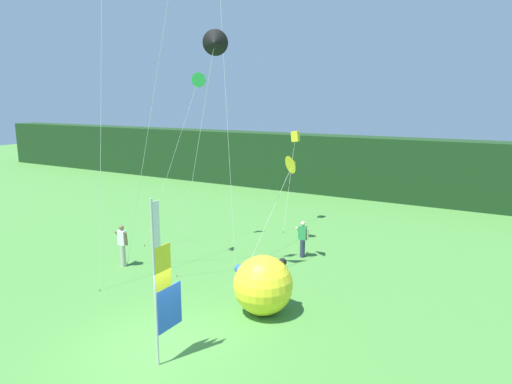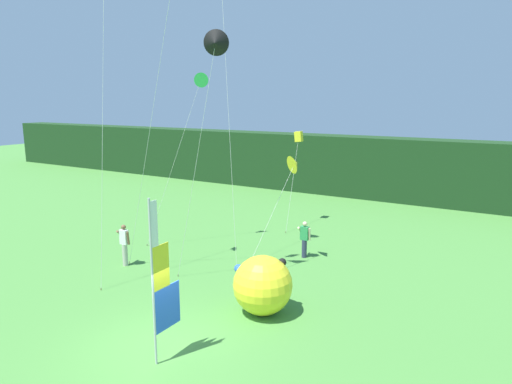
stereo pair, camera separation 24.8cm
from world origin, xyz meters
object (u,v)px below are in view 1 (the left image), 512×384
object	(u,v)px
person_mid_field	(303,238)
kite_yellow_box_2	(295,137)
kite_black_delta_3	(214,43)
banner_flag	(163,284)
inflatable_balloon	(263,285)
kite_green_delta_4	(198,81)
kite_yellow_delta_5	(293,164)
person_near_banner	(122,245)

from	to	relation	value
person_mid_field	kite_yellow_box_2	xyz separation A→B (m)	(-2.84, 5.12, 3.96)
kite_yellow_box_2	kite_black_delta_3	world-z (taller)	kite_black_delta_3
banner_flag	inflatable_balloon	world-z (taller)	banner_flag
kite_black_delta_3	kite_green_delta_4	xyz separation A→B (m)	(-3.51, 3.66, -1.08)
inflatable_balloon	person_mid_field	bearing A→B (deg)	101.34
banner_flag	kite_yellow_delta_5	size ratio (longest dim) A/B	0.96
banner_flag	kite_yellow_box_2	xyz separation A→B (m)	(-3.03, 14.42, 2.68)
inflatable_balloon	kite_yellow_box_2	world-z (taller)	kite_yellow_box_2
banner_flag	kite_black_delta_3	world-z (taller)	kite_black_delta_3
person_near_banner	kite_black_delta_3	distance (m)	8.98
kite_yellow_delta_5	kite_black_delta_3	bearing A→B (deg)	-112.28
person_mid_field	kite_yellow_box_2	size ratio (longest dim) A/B	0.32
person_mid_field	kite_yellow_delta_5	xyz separation A→B (m)	(-0.18, -0.77, 3.36)
banner_flag	person_mid_field	size ratio (longest dim) A/B	2.75
kite_yellow_box_2	kite_green_delta_4	distance (m)	6.74
kite_black_delta_3	kite_green_delta_4	bearing A→B (deg)	133.84
person_mid_field	kite_yellow_delta_5	distance (m)	3.45
kite_yellow_box_2	person_near_banner	bearing A→B (deg)	-107.77
person_near_banner	person_mid_field	bearing A→B (deg)	38.51
person_mid_field	kite_green_delta_4	distance (m)	8.51
kite_black_delta_3	kite_yellow_delta_5	xyz separation A→B (m)	(1.41, 3.45, -4.51)
person_near_banner	kite_black_delta_3	world-z (taller)	kite_black_delta_3
inflatable_balloon	kite_black_delta_3	bearing A→B (deg)	152.94
kite_green_delta_4	kite_black_delta_3	bearing A→B (deg)	-46.16
kite_green_delta_4	kite_yellow_delta_5	world-z (taller)	kite_green_delta_4
kite_green_delta_4	kite_yellow_delta_5	bearing A→B (deg)	-2.38
person_near_banner	kite_yellow_box_2	bearing A→B (deg)	72.23
banner_flag	kite_yellow_delta_5	distance (m)	8.79
banner_flag	person_near_banner	world-z (taller)	banner_flag
kite_yellow_delta_5	kite_green_delta_4	bearing A→B (deg)	177.62
person_mid_field	kite_yellow_box_2	world-z (taller)	kite_yellow_box_2
person_near_banner	inflatable_balloon	bearing A→B (deg)	-6.57
kite_green_delta_4	kite_yellow_delta_5	xyz separation A→B (m)	(4.92, -0.21, -3.42)
banner_flag	kite_black_delta_3	distance (m)	8.51
inflatable_balloon	kite_black_delta_3	distance (m)	8.34
kite_yellow_box_2	kite_black_delta_3	distance (m)	10.20
person_near_banner	kite_yellow_box_2	distance (m)	11.10
person_mid_field	inflatable_balloon	bearing A→B (deg)	-78.66
banner_flag	person_mid_field	xyz separation A→B (m)	(-0.19, 9.30, -1.28)
inflatable_balloon	kite_yellow_box_2	distance (m)	12.07
kite_yellow_box_2	inflatable_balloon	bearing A→B (deg)	-69.74
person_near_banner	kite_yellow_box_2	size ratio (longest dim) A/B	0.34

